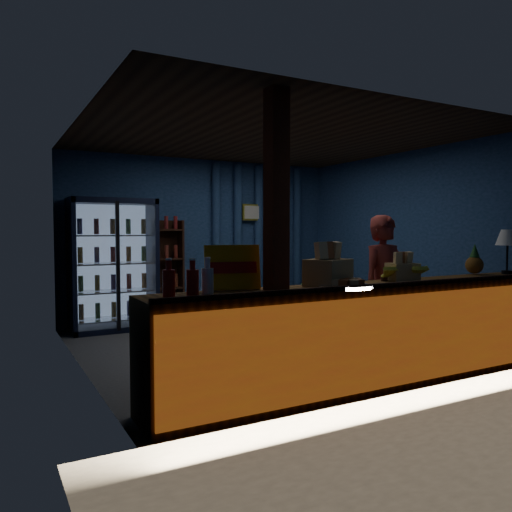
% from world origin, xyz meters
% --- Properties ---
extents(ground, '(4.60, 4.60, 0.00)m').
position_xyz_m(ground, '(0.00, 0.00, 0.00)').
color(ground, '#515154').
rests_on(ground, ground).
extents(room_walls, '(4.60, 4.60, 4.60)m').
position_xyz_m(room_walls, '(0.00, 0.00, 1.57)').
color(room_walls, navy).
rests_on(room_walls, ground).
extents(counter, '(4.40, 0.57, 0.99)m').
position_xyz_m(counter, '(0.00, -1.91, 0.48)').
color(counter, brown).
rests_on(counter, ground).
extents(support_post, '(0.16, 0.16, 2.60)m').
position_xyz_m(support_post, '(-1.05, -1.90, 1.30)').
color(support_post, maroon).
rests_on(support_post, ground).
extents(beverage_cooler, '(1.20, 0.62, 1.90)m').
position_xyz_m(beverage_cooler, '(-1.55, 1.92, 0.93)').
color(beverage_cooler, black).
rests_on(beverage_cooler, ground).
extents(bottle_shelf, '(0.50, 0.28, 1.60)m').
position_xyz_m(bottle_shelf, '(-0.70, 2.06, 0.79)').
color(bottle_shelf, '#381B11').
rests_on(bottle_shelf, ground).
extents(curtain_folds, '(1.74, 0.14, 2.50)m').
position_xyz_m(curtain_folds, '(1.00, 2.14, 1.30)').
color(curtain_folds, navy).
rests_on(curtain_folds, room_walls).
extents(framed_picture, '(0.36, 0.04, 0.28)m').
position_xyz_m(framed_picture, '(0.85, 2.10, 1.75)').
color(framed_picture, gold).
rests_on(framed_picture, room_walls).
extents(shopkeeper, '(0.60, 0.40, 1.61)m').
position_xyz_m(shopkeeper, '(0.65, -1.36, 0.81)').
color(shopkeeper, maroon).
rests_on(shopkeeper, ground).
extents(green_chair, '(0.77, 0.78, 0.56)m').
position_xyz_m(green_chair, '(1.45, 1.33, 0.28)').
color(green_chair, '#60BF5F').
rests_on(green_chair, ground).
extents(side_table, '(0.59, 0.50, 0.54)m').
position_xyz_m(side_table, '(0.58, 1.41, 0.23)').
color(side_table, '#381B11').
rests_on(side_table, ground).
extents(yellow_sign, '(0.48, 0.19, 0.37)m').
position_xyz_m(yellow_sign, '(-1.34, -1.68, 1.14)').
color(yellow_sign, '#E4A30C').
rests_on(yellow_sign, counter).
extents(soda_bottles, '(0.40, 0.17, 0.30)m').
position_xyz_m(soda_bottles, '(-1.84, -1.98, 1.07)').
color(soda_bottles, '#AD140B').
rests_on(soda_bottles, counter).
extents(snack_box_left, '(0.46, 0.42, 0.39)m').
position_xyz_m(snack_box_left, '(-0.47, -1.83, 1.09)').
color(snack_box_left, tan).
rests_on(snack_box_left, counter).
extents(snack_box_centre, '(0.31, 0.28, 0.29)m').
position_xyz_m(snack_box_centre, '(0.44, -1.82, 1.05)').
color(snack_box_centre, tan).
rests_on(snack_box_centre, counter).
extents(pastry_tray, '(0.48, 0.48, 0.08)m').
position_xyz_m(pastry_tray, '(-0.42, -2.01, 0.98)').
color(pastry_tray, silver).
rests_on(pastry_tray, counter).
extents(banana_bunches, '(0.51, 0.30, 0.17)m').
position_xyz_m(banana_bunches, '(0.41, -1.84, 1.04)').
color(banana_bunches, yellow).
rests_on(banana_bunches, counter).
extents(table_lamp, '(0.26, 0.26, 0.51)m').
position_xyz_m(table_lamp, '(2.05, -1.82, 1.35)').
color(table_lamp, black).
rests_on(table_lamp, counter).
extents(pineapple, '(0.20, 0.20, 0.34)m').
position_xyz_m(pineapple, '(1.65, -1.70, 1.09)').
color(pineapple, brown).
rests_on(pineapple, counter).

